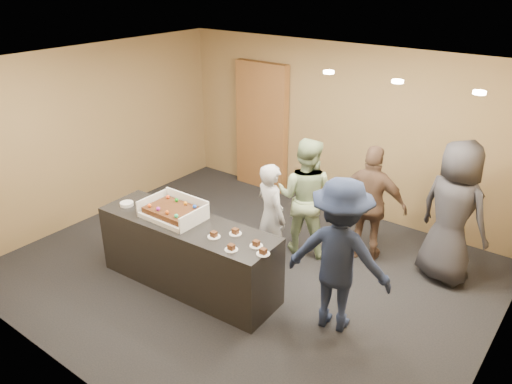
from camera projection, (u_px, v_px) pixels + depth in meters
room at (245, 179)px, 6.14m from camera, size 6.04×6.00×2.70m
serving_counter at (189, 254)px, 6.24m from camera, size 2.43×0.82×0.90m
storage_cabinet at (262, 127)px, 8.82m from camera, size 1.03×0.15×2.27m
cake_box at (175, 213)px, 6.18m from camera, size 0.75×0.52×0.22m
sheet_cake at (173, 210)px, 6.14m from camera, size 0.64×0.44×0.12m
plate_stack at (127, 204)px, 6.48m from camera, size 0.17×0.17×0.04m
slice_a at (214, 235)px, 5.73m from camera, size 0.15×0.15×0.07m
slice_b at (235, 232)px, 5.79m from camera, size 0.15×0.15×0.07m
slice_c at (231, 248)px, 5.46m from camera, size 0.15×0.15×0.07m
slice_d at (256, 244)px, 5.54m from camera, size 0.15×0.15×0.07m
slice_e at (263, 252)px, 5.39m from camera, size 0.15×0.15×0.07m
person_server_grey at (271, 216)px, 6.55m from camera, size 0.63×0.53×1.48m
person_sage_man at (305, 197)px, 6.87m from camera, size 0.95×0.82×1.68m
person_navy_man at (339, 256)px, 5.37m from camera, size 1.27×0.89×1.79m
person_brown_extra at (371, 205)px, 6.68m from camera, size 1.02×0.55×1.65m
person_dark_suit at (453, 213)px, 6.20m from camera, size 1.06×0.85×1.89m
ceiling_spotlights at (398, 81)px, 5.08m from camera, size 1.72×0.12×0.03m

